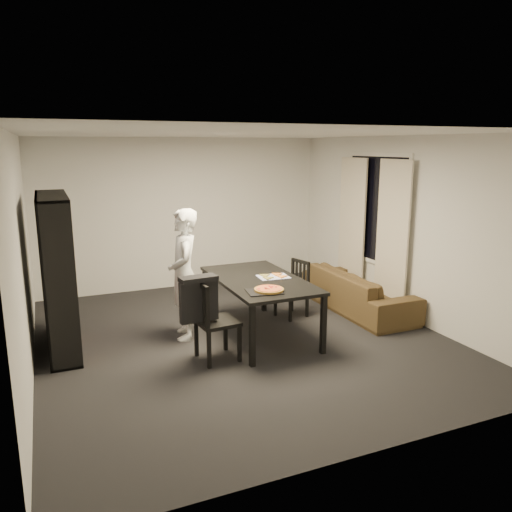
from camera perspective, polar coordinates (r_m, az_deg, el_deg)
name	(u,v)px	position (r m, az deg, el deg)	size (l,w,h in m)	color
room	(241,240)	(6.25, -1.72, 1.80)	(5.01, 5.51, 2.61)	black
window_pane	(376,209)	(7.95, 13.60, 5.21)	(0.02, 1.40, 1.60)	black
window_frame	(376,209)	(7.95, 13.57, 5.21)	(0.03, 1.52, 1.72)	white
curtain_left	(392,238)	(7.54, 15.29, 2.05)	(0.03, 0.70, 2.25)	beige
curtain_right	(352,227)	(8.37, 10.89, 3.27)	(0.03, 0.70, 2.25)	beige
bookshelf	(58,273)	(6.50, -21.73, -1.85)	(0.35, 1.50, 1.90)	black
dining_table	(259,284)	(6.51, 0.35, -3.17)	(1.03, 1.85, 0.77)	black
chair_left	(210,316)	(5.80, -5.30, -6.82)	(0.48, 0.48, 0.96)	black
chair_right	(295,284)	(7.34, 4.53, -3.26)	(0.47, 0.47, 0.83)	black
draped_jacket	(199,297)	(5.68, -6.57, -4.68)	(0.45, 0.22, 0.53)	black
person	(184,274)	(6.47, -8.23, -2.09)	(0.62, 0.40, 1.69)	white
baking_tray	(264,291)	(5.90, 0.93, -4.08)	(0.40, 0.32, 0.01)	black
pepperoni_pizza	(269,289)	(5.92, 1.50, -3.83)	(0.35, 0.35, 0.03)	olive
kitchen_towel	(273,277)	(6.56, 1.99, -2.39)	(0.40, 0.30, 0.01)	silver
pizza_slices	(273,276)	(6.56, 1.90, -2.29)	(0.37, 0.31, 0.01)	#C7763E
sofa	(358,291)	(7.75, 11.59, -3.91)	(2.08, 0.81, 0.61)	#44331B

